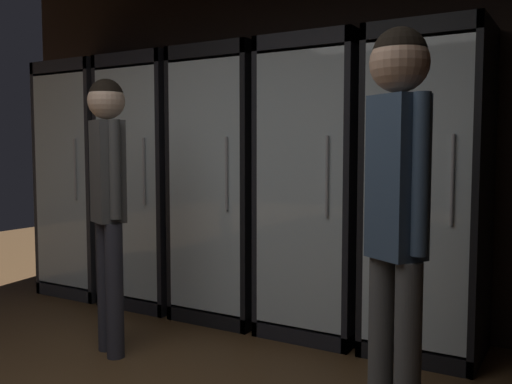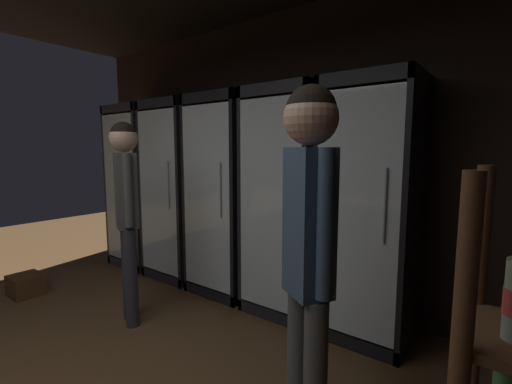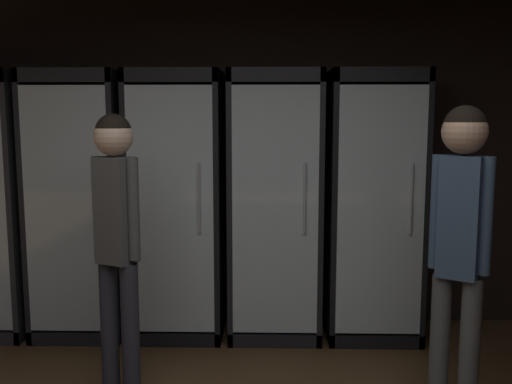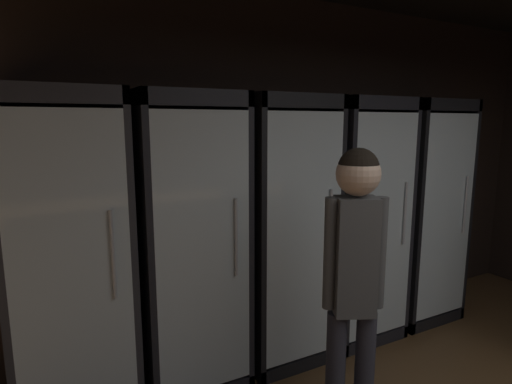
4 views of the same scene
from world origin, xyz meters
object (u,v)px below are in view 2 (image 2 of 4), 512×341
object	(u,v)px
cooler_far_left	(178,171)
cooler_center	(338,167)
cooler_left	(260,169)
cooler_right	(414,166)
cooler_far_right	(487,165)
shopper_far	(289,167)
shopper_near	(185,175)

from	to	relation	value
cooler_far_left	cooler_center	size ratio (longest dim) A/B	1.00
cooler_left	cooler_center	size ratio (longest dim) A/B	1.00
cooler_right	cooler_center	bearing A→B (deg)	179.97
cooler_far_right	cooler_far_left	bearing A→B (deg)	179.99
cooler_far_left	shopper_far	xyz separation A→B (m)	(0.77, -1.14, 0.17)
cooler_far_left	cooler_left	size ratio (longest dim) A/B	1.00
cooler_right	cooler_far_right	bearing A→B (deg)	0.03
cooler_center	shopper_near	xyz separation A→B (m)	(-1.36, -1.08, 0.12)
cooler_center	shopper_near	distance (m)	1.74
cooler_far_left	shopper_far	size ratio (longest dim) A/B	1.15
shopper_near	shopper_far	xyz separation A→B (m)	(0.69, -0.05, 0.04)
shopper_far	cooler_center	bearing A→B (deg)	59.49
cooler_right	shopper_far	size ratio (longest dim) A/B	1.15
cooler_right	shopper_near	xyz separation A→B (m)	(-2.08, -1.08, 0.12)
cooler_center	cooler_right	distance (m)	0.72
cooler_far_right	shopper_near	bearing A→B (deg)	-158.83
cooler_left	cooler_far_right	world-z (taller)	same
cooler_far_right	shopper_far	size ratio (longest dim) A/B	1.15
cooler_left	cooler_center	xyz separation A→B (m)	(0.72, -0.00, 0.00)
cooler_far_left	cooler_center	xyz separation A→B (m)	(1.44, -0.00, 0.01)
cooler_left	shopper_near	distance (m)	1.27
cooler_right	shopper_near	size ratio (longest dim) A/B	1.19
cooler_far_left	cooler_center	bearing A→B (deg)	-0.02
cooler_left	shopper_far	size ratio (longest dim) A/B	1.15
cooler_far_left	cooler_right	size ratio (longest dim) A/B	1.00
cooler_far_right	shopper_far	world-z (taller)	cooler_far_right
cooler_right	shopper_near	distance (m)	2.35
cooler_far_right	shopper_far	bearing A→B (deg)	-151.69
cooler_far_right	cooler_left	bearing A→B (deg)	179.95
cooler_center	cooler_left	bearing A→B (deg)	179.83
cooler_far_right	shopper_near	distance (m)	3.01
cooler_far_left	shopper_near	world-z (taller)	cooler_far_left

